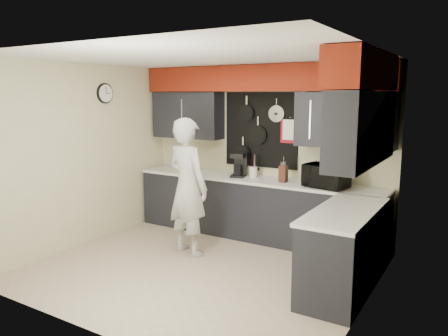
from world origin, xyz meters
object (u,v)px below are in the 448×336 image
Objects in this scene: knife_block at (283,174)px; coffee_maker at (239,164)px; utensil_crock at (253,172)px; microwave at (326,176)px; person at (188,187)px.

knife_block is 0.75m from coffee_maker.
microwave is at bearing -6.96° from utensil_crock.
coffee_maker is at bearing 176.97° from knife_block.
microwave is 3.51× the size of utensil_crock.
person reaches higher than microwave.
coffee_maker is at bearing -172.38° from microwave.
person reaches higher than utensil_crock.
utensil_crock is (-0.54, 0.11, -0.04)m from knife_block.
utensil_crock is 1.22m from person.
person is (-1.58, -1.00, -0.14)m from microwave.
person is at bearing -132.58° from knife_block.
utensil_crock is at bearing 168.06° from knife_block.
knife_block reaches higher than utensil_crock.
coffee_maker reaches higher than utensil_crock.
microwave is 1.19m from utensil_crock.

